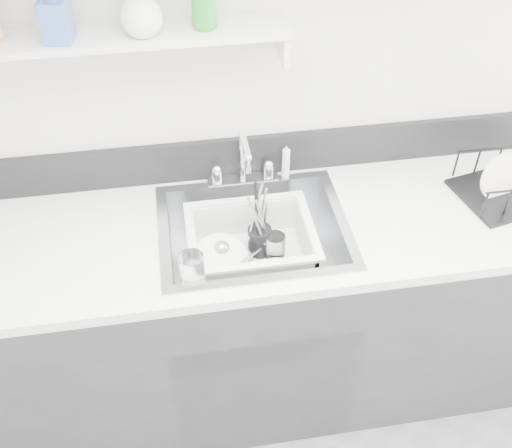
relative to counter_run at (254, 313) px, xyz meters
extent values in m
cube|color=silver|center=(0.00, 0.30, 0.84)|extent=(3.50, 0.02, 2.60)
cube|color=#2C2C2F|center=(0.00, 0.00, -0.02)|extent=(3.20, 0.62, 0.88)
cube|color=white|center=(0.00, 0.00, 0.44)|extent=(3.20, 0.62, 0.04)
cube|color=black|center=(0.00, 0.30, 0.54)|extent=(3.20, 0.02, 0.16)
cube|color=silver|center=(0.00, 0.25, 0.47)|extent=(0.26, 0.06, 0.02)
cylinder|color=silver|center=(-0.10, 0.25, 0.50)|extent=(0.04, 0.04, 0.05)
cylinder|color=silver|center=(0.10, 0.25, 0.50)|extent=(0.04, 0.04, 0.05)
cylinder|color=silver|center=(0.00, 0.25, 0.57)|extent=(0.02, 0.02, 0.20)
cylinder|color=silver|center=(0.00, 0.18, 0.68)|extent=(0.02, 0.15, 0.02)
cylinder|color=silver|center=(0.16, 0.25, 0.53)|extent=(0.03, 0.03, 0.14)
cube|color=silver|center=(-0.35, 0.23, 1.06)|extent=(1.00, 0.16, 0.02)
cube|color=silver|center=(0.13, 0.23, 1.00)|extent=(0.02, 0.14, 0.10)
cylinder|color=white|center=(-0.11, -0.03, 0.31)|extent=(0.20, 0.20, 0.01)
cylinder|color=white|center=(-0.10, -0.02, 0.33)|extent=(0.20, 0.20, 0.01)
cylinder|color=white|center=(-0.12, -0.03, 0.36)|extent=(0.23, 0.22, 0.08)
cylinder|color=black|center=(0.03, 0.04, 0.36)|extent=(0.09, 0.09, 0.11)
cylinder|color=silver|center=(0.02, 0.05, 0.46)|extent=(0.01, 0.05, 0.21)
cylinder|color=silver|center=(0.04, 0.03, 0.45)|extent=(0.02, 0.04, 0.19)
cylinder|color=black|center=(0.02, 0.04, 0.48)|extent=(0.01, 0.06, 0.23)
cylinder|color=white|center=(0.08, 0.00, 0.36)|extent=(0.09, 0.09, 0.10)
cylinder|color=white|center=(-0.22, -0.21, 0.51)|extent=(0.08, 0.08, 0.11)
imported|color=white|center=(0.06, -0.09, 0.32)|extent=(0.15, 0.15, 0.04)
imported|color=#4668BD|center=(-0.52, 0.21, 1.16)|extent=(0.09, 0.09, 0.18)
imported|color=white|center=(-0.29, 0.21, 1.15)|extent=(0.15, 0.15, 0.16)
camera|label=1|loc=(-0.23, -1.47, 1.84)|focal=42.00mm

